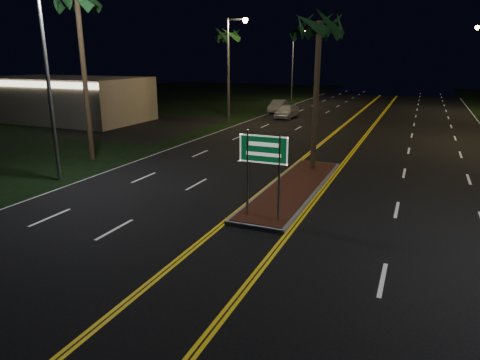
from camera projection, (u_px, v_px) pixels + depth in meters
The scene contains 13 objects.
ground at pixel (232, 251), 13.31m from camera, with size 120.00×120.00×0.00m, color black.
grass_left at pixel (74, 112), 46.65m from camera, with size 40.00×110.00×0.01m, color black.
median_island at pixel (294, 188), 19.48m from camera, with size 2.25×10.25×0.17m.
highway_sign at pixel (263, 158), 15.12m from camera, with size 1.80×0.08×3.20m.
commercial_building at pixel (66, 99), 40.17m from camera, with size 15.00×8.12×4.00m.
streetlight_left_near at pixel (52, 61), 19.25m from camera, with size 1.91×0.44×9.00m.
streetlight_left_mid at pixel (232, 59), 36.94m from camera, with size 1.91×0.44×9.00m.
streetlight_left_far at pixel (296, 58), 54.63m from camera, with size 1.91×0.44×9.00m.
palm_median at pixel (319, 26), 20.58m from camera, with size 2.40×2.40×8.30m.
palm_left_near at pixel (77, 1), 22.65m from camera, with size 2.40×2.40×9.80m.
palm_left_far at pixel (228, 36), 40.72m from camera, with size 2.40×2.40×8.80m.
car_near at pixel (287, 110), 42.03m from camera, with size 2.01×4.69×1.56m, color silver.
car_far at pixel (278, 105), 46.33m from camera, with size 1.98×4.61×1.54m, color #A1A1AA.
Camera 1 is at (4.98, -11.10, 5.84)m, focal length 32.00 mm.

